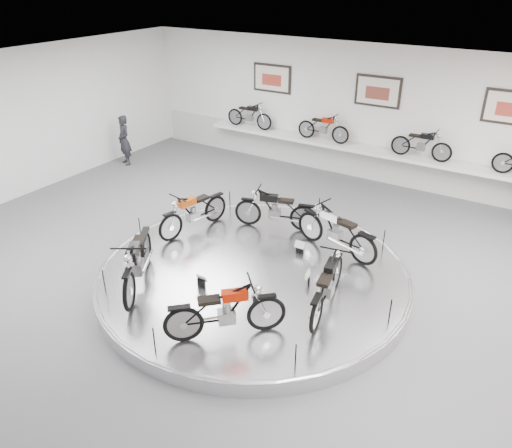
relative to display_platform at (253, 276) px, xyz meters
The scene contains 20 objects.
floor 0.34m from the display_platform, 90.00° to the right, with size 16.00×16.00×0.00m, color #505053.
ceiling 3.86m from the display_platform, 90.00° to the right, with size 16.00×16.00×0.00m, color white.
wall_back 6.95m from the display_platform, 90.00° to the left, with size 16.00×16.00×0.00m, color white.
dado_band 6.69m from the display_platform, 90.00° to the left, with size 15.68×0.04×1.10m, color #BCBCBA.
display_platform is the anchor object (origin of this frame).
platform_rim 0.12m from the display_platform, ahead, with size 6.40×6.40×0.10m, color #B2B2BA.
shelf 6.46m from the display_platform, 90.00° to the left, with size 11.00×0.55×0.10m, color silver.
poster_left 7.94m from the display_platform, 117.72° to the left, with size 1.35×0.06×0.88m, color silver.
poster_center 7.13m from the display_platform, 90.00° to the left, with size 1.35×0.06×0.88m, color silver.
poster_right 7.94m from the display_platform, 62.28° to the left, with size 1.35×0.06×0.88m, color silver.
shelf_bike_a 7.76m from the display_platform, 123.27° to the left, with size 1.22×0.42×0.73m, color black, non-canonical shape.
shelf_bike_b 6.69m from the display_platform, 103.19° to the left, with size 1.22×0.42×0.73m, color #9A1400, non-canonical shape.
shelf_bike_c 6.69m from the display_platform, 76.81° to the left, with size 1.22×0.42×0.73m, color black, non-canonical shape.
bike_a 2.04m from the display_platform, 54.12° to the left, with size 1.80×0.63×1.06m, color silver, non-canonical shape.
bike_b 2.03m from the display_platform, 106.59° to the left, with size 1.68×0.59×0.99m, color black, non-canonical shape.
bike_c 2.32m from the display_platform, 161.26° to the left, with size 1.71×0.60×1.01m, color #B4480E, non-canonical shape.
bike_d 2.40m from the display_platform, 133.95° to the right, with size 1.90×0.67×1.12m, color black, non-canonical shape.
bike_e 2.22m from the display_platform, 70.42° to the right, with size 1.76×0.62×1.03m, color #9A1400, non-canonical shape.
bike_f 1.97m from the display_platform, 12.01° to the right, with size 1.73×0.61×1.02m, color black, non-canonical shape.
visitor 8.23m from the display_platform, 153.30° to the left, with size 0.59×0.39×1.63m, color black.
Camera 1 is at (4.66, -7.06, 5.87)m, focal length 35.00 mm.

